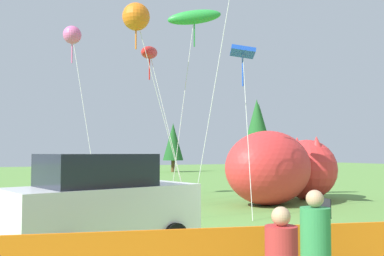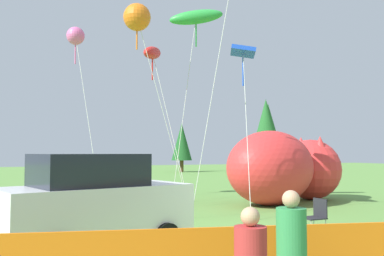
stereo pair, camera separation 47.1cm
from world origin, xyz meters
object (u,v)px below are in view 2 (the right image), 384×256
object	(u,v)px
parked_car	(95,203)
inflatable_cat	(284,170)
folding_chair	(316,214)
kite_pink_octopus	(76,37)
kite_green_fish	(196,18)
kite_red_lizard	(153,53)
spectator_in_green_shirt	(292,254)
kite_orange_flower	(137,18)
kite_blue_box	(243,54)

from	to	relation	value
parked_car	inflatable_cat	size ratio (longest dim) A/B	0.65
folding_chair	kite_pink_octopus	size ratio (longest dim) A/B	0.12
folding_chair	kite_green_fish	distance (m)	10.66
parked_car	kite_pink_octopus	xyz separation A→B (m)	(0.84, 10.20, 6.44)
kite_green_fish	kite_red_lizard	xyz separation A→B (m)	(-1.20, 2.46, -1.14)
kite_red_lizard	kite_pink_octopus	world-z (taller)	kite_pink_octopus
spectator_in_green_shirt	kite_orange_flower	world-z (taller)	kite_orange_flower
kite_red_lizard	folding_chair	bearing A→B (deg)	-82.32
inflatable_cat	kite_orange_flower	size ratio (longest dim) A/B	0.84
parked_car	kite_blue_box	bearing A→B (deg)	19.17
parked_car	spectator_in_green_shirt	world-z (taller)	parked_car
kite_orange_flower	inflatable_cat	bearing A→B (deg)	-6.95
parked_car	inflatable_cat	bearing A→B (deg)	17.79
parked_car	spectator_in_green_shirt	size ratio (longest dim) A/B	2.59
kite_blue_box	kite_orange_flower	xyz separation A→B (m)	(-3.42, 2.40, 1.66)
kite_green_fish	kite_orange_flower	bearing A→B (deg)	-168.15
kite_red_lizard	kite_blue_box	size ratio (longest dim) A/B	1.23
kite_green_fish	kite_red_lizard	distance (m)	2.96
parked_car	kite_red_lizard	world-z (taller)	kite_red_lizard
parked_car	inflatable_cat	xyz separation A→B (m)	(9.05, 5.73, 0.38)
spectator_in_green_shirt	kite_red_lizard	world-z (taller)	kite_red_lizard
parked_car	kite_red_lizard	bearing A→B (deg)	51.08
spectator_in_green_shirt	kite_pink_octopus	distance (m)	16.78
parked_car	kite_orange_flower	bearing A→B (deg)	52.71
folding_chair	kite_blue_box	xyz separation A→B (m)	(0.47, 4.61, 5.29)
parked_car	kite_red_lizard	xyz separation A→B (m)	(4.32, 9.55, 5.84)
kite_green_fish	kite_red_lizard	world-z (taller)	kite_green_fish
folding_chair	spectator_in_green_shirt	xyz separation A→B (m)	(-4.18, -4.73, 0.38)
spectator_in_green_shirt	kite_orange_flower	distance (m)	13.51
kite_green_fish	kite_red_lizard	bearing A→B (deg)	116.00
inflatable_cat	kite_orange_flower	xyz separation A→B (m)	(-6.33, 0.77, 6.09)
kite_green_fish	spectator_in_green_shirt	bearing A→B (deg)	-108.08
spectator_in_green_shirt	kite_blue_box	bearing A→B (deg)	63.53
kite_red_lizard	spectator_in_green_shirt	bearing A→B (deg)	-100.82
folding_chair	kite_green_fish	world-z (taller)	kite_green_fish
kite_green_fish	kite_pink_octopus	world-z (taller)	kite_green_fish
kite_red_lizard	kite_pink_octopus	bearing A→B (deg)	169.38
parked_car	kite_green_fish	bearing A→B (deg)	37.53
kite_red_lizard	kite_blue_box	bearing A→B (deg)	-71.45
folding_chair	kite_red_lizard	bearing A→B (deg)	-83.21
inflatable_cat	folding_chair	bearing A→B (deg)	-139.04
parked_car	kite_blue_box	world-z (taller)	kite_blue_box
parked_car	kite_orange_flower	world-z (taller)	kite_orange_flower
parked_car	kite_blue_box	size ratio (longest dim) A/B	0.72
kite_blue_box	inflatable_cat	bearing A→B (deg)	29.30
kite_green_fish	kite_blue_box	distance (m)	3.75
kite_green_fish	kite_orange_flower	world-z (taller)	kite_green_fish
kite_green_fish	kite_pink_octopus	bearing A→B (deg)	146.41
kite_pink_octopus	inflatable_cat	bearing A→B (deg)	-28.55
kite_blue_box	parked_car	bearing A→B (deg)	-146.28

